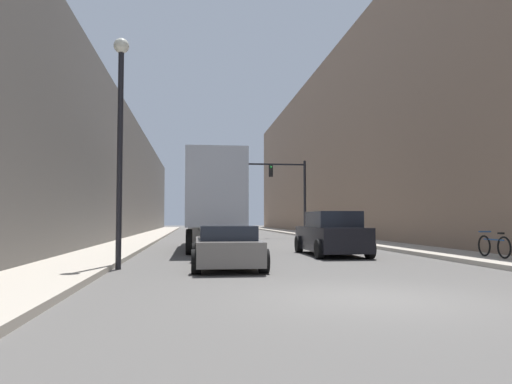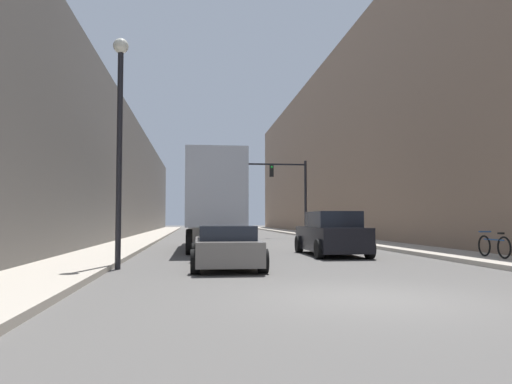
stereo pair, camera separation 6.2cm
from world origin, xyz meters
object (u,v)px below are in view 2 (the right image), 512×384
object	(u,v)px
sedan_car	(226,247)
suv_car	(331,234)
semi_truck	(212,200)
parked_bicycle	(494,246)
street_lamp	(120,119)
traffic_signal_gantry	(279,183)

from	to	relation	value
sedan_car	suv_car	world-z (taller)	suv_car
semi_truck	parked_bicycle	distance (m)	12.91
sedan_car	parked_bicycle	world-z (taller)	sedan_car
parked_bicycle	suv_car	bearing A→B (deg)	140.59
suv_car	parked_bicycle	world-z (taller)	suv_car
parked_bicycle	semi_truck	bearing A→B (deg)	134.77
semi_truck	street_lamp	xyz separation A→B (m)	(-2.97, -10.02, 1.93)
semi_truck	parked_bicycle	bearing A→B (deg)	-45.23
street_lamp	parked_bicycle	size ratio (longest dim) A/B	3.64
sedan_car	street_lamp	world-z (taller)	street_lamp
suv_car	street_lamp	xyz separation A→B (m)	(-7.48, -4.63, 3.46)
semi_truck	parked_bicycle	size ratio (longest dim) A/B	6.33
suv_car	traffic_signal_gantry	xyz separation A→B (m)	(0.99, 18.34, 3.36)
semi_truck	suv_car	bearing A→B (deg)	-50.05
suv_car	street_lamp	distance (m)	9.46
semi_truck	sedan_car	size ratio (longest dim) A/B	2.41
suv_car	traffic_signal_gantry	size ratio (longest dim) A/B	0.60
sedan_car	suv_car	xyz separation A→B (m)	(4.42, 4.36, 0.21)
parked_bicycle	street_lamp	bearing A→B (deg)	-175.50
suv_car	street_lamp	size ratio (longest dim) A/B	0.73
traffic_signal_gantry	parked_bicycle	bearing A→B (deg)	-80.96
sedan_car	street_lamp	xyz separation A→B (m)	(-3.07, -0.28, 3.67)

